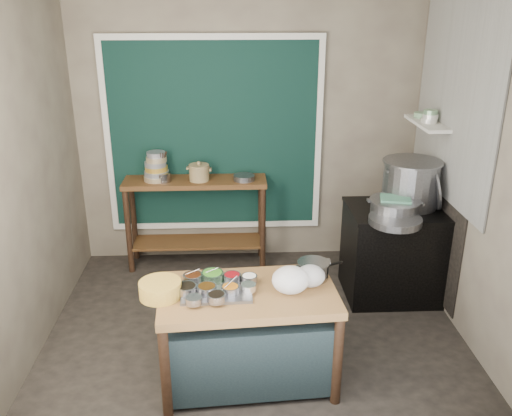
{
  "coord_description": "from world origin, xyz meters",
  "views": [
    {
      "loc": [
        -0.17,
        -3.98,
        2.67
      ],
      "look_at": [
        0.03,
        0.25,
        1.03
      ],
      "focal_mm": 38.0,
      "sensor_mm": 36.0,
      "label": 1
    }
  ],
  "objects_px": {
    "yellow_basin": "(160,289)",
    "steamer": "(395,208)",
    "utensil_cup": "(164,177)",
    "stove_block": "(395,254)",
    "back_counter": "(197,222)",
    "stock_pot": "(411,183)",
    "saucepan": "(313,270)",
    "prep_table": "(248,336)",
    "ceramic_crock": "(199,174)",
    "condiment_tray": "(217,291)"
  },
  "relations": [
    {
      "from": "stove_block",
      "to": "stock_pot",
      "type": "xyz_separation_m",
      "value": [
        0.11,
        0.08,
        0.67
      ]
    },
    {
      "from": "condiment_tray",
      "to": "steamer",
      "type": "relative_size",
      "value": 1.07
    },
    {
      "from": "stock_pot",
      "to": "steamer",
      "type": "bearing_deg",
      "value": -130.07
    },
    {
      "from": "stock_pot",
      "to": "steamer",
      "type": "xyz_separation_m",
      "value": [
        -0.2,
        -0.24,
        -0.14
      ]
    },
    {
      "from": "condiment_tray",
      "to": "steamer",
      "type": "distance_m",
      "value": 1.88
    },
    {
      "from": "steamer",
      "to": "utensil_cup",
      "type": "bearing_deg",
      "value": 158.25
    },
    {
      "from": "saucepan",
      "to": "ceramic_crock",
      "type": "distance_m",
      "value": 1.97
    },
    {
      "from": "ceramic_crock",
      "to": "condiment_tray",
      "type": "bearing_deg",
      "value": -83.7
    },
    {
      "from": "prep_table",
      "to": "back_counter",
      "type": "relative_size",
      "value": 0.86
    },
    {
      "from": "prep_table",
      "to": "yellow_basin",
      "type": "height_order",
      "value": "yellow_basin"
    },
    {
      "from": "prep_table",
      "to": "steamer",
      "type": "height_order",
      "value": "steamer"
    },
    {
      "from": "back_counter",
      "to": "steamer",
      "type": "xyz_separation_m",
      "value": [
        1.8,
        -0.89,
        0.48
      ]
    },
    {
      "from": "prep_table",
      "to": "back_counter",
      "type": "height_order",
      "value": "back_counter"
    },
    {
      "from": "saucepan",
      "to": "prep_table",
      "type": "bearing_deg",
      "value": 176.87
    },
    {
      "from": "yellow_basin",
      "to": "steamer",
      "type": "distance_m",
      "value": 2.22
    },
    {
      "from": "utensil_cup",
      "to": "ceramic_crock",
      "type": "relative_size",
      "value": 0.72
    },
    {
      "from": "prep_table",
      "to": "yellow_basin",
      "type": "relative_size",
      "value": 4.27
    },
    {
      "from": "ceramic_crock",
      "to": "stock_pot",
      "type": "height_order",
      "value": "stock_pot"
    },
    {
      "from": "saucepan",
      "to": "steamer",
      "type": "distance_m",
      "value": 1.22
    },
    {
      "from": "condiment_tray",
      "to": "ceramic_crock",
      "type": "bearing_deg",
      "value": 96.3
    },
    {
      "from": "back_counter",
      "to": "utensil_cup",
      "type": "bearing_deg",
      "value": -171.53
    },
    {
      "from": "condiment_tray",
      "to": "stock_pot",
      "type": "height_order",
      "value": "stock_pot"
    },
    {
      "from": "back_counter",
      "to": "condiment_tray",
      "type": "relative_size",
      "value": 2.97
    },
    {
      "from": "prep_table",
      "to": "condiment_tray",
      "type": "height_order",
      "value": "condiment_tray"
    },
    {
      "from": "condiment_tray",
      "to": "yellow_basin",
      "type": "distance_m",
      "value": 0.39
    },
    {
      "from": "back_counter",
      "to": "utensil_cup",
      "type": "relative_size",
      "value": 9.28
    },
    {
      "from": "stove_block",
      "to": "condiment_tray",
      "type": "height_order",
      "value": "stove_block"
    },
    {
      "from": "yellow_basin",
      "to": "utensil_cup",
      "type": "bearing_deg",
      "value": 95.37
    },
    {
      "from": "ceramic_crock",
      "to": "utensil_cup",
      "type": "bearing_deg",
      "value": -178.0
    },
    {
      "from": "condiment_tray",
      "to": "back_counter",
      "type": "bearing_deg",
      "value": 97.57
    },
    {
      "from": "condiment_tray",
      "to": "stock_pot",
      "type": "bearing_deg",
      "value": 36.28
    },
    {
      "from": "stove_block",
      "to": "ceramic_crock",
      "type": "relative_size",
      "value": 4.17
    },
    {
      "from": "stove_block",
      "to": "stock_pot",
      "type": "distance_m",
      "value": 0.68
    },
    {
      "from": "back_counter",
      "to": "stock_pot",
      "type": "xyz_separation_m",
      "value": [
        2.01,
        -0.65,
        0.62
      ]
    },
    {
      "from": "steamer",
      "to": "stock_pot",
      "type": "bearing_deg",
      "value": 49.93
    },
    {
      "from": "saucepan",
      "to": "condiment_tray",
      "type": "bearing_deg",
      "value": 171.4
    },
    {
      "from": "stove_block",
      "to": "yellow_basin",
      "type": "xyz_separation_m",
      "value": [
        -2.03,
        -1.24,
        0.38
      ]
    },
    {
      "from": "back_counter",
      "to": "ceramic_crock",
      "type": "distance_m",
      "value": 0.55
    },
    {
      "from": "utensil_cup",
      "to": "yellow_basin",
      "type": "bearing_deg",
      "value": -84.63
    },
    {
      "from": "condiment_tray",
      "to": "ceramic_crock",
      "type": "distance_m",
      "value": 1.93
    },
    {
      "from": "prep_table",
      "to": "steamer",
      "type": "bearing_deg",
      "value": 34.17
    },
    {
      "from": "utensil_cup",
      "to": "ceramic_crock",
      "type": "xyz_separation_m",
      "value": [
        0.36,
        0.01,
        0.03
      ]
    },
    {
      "from": "ceramic_crock",
      "to": "yellow_basin",
      "type": "bearing_deg",
      "value": -95.14
    },
    {
      "from": "yellow_basin",
      "to": "stock_pot",
      "type": "xyz_separation_m",
      "value": [
        2.14,
        1.33,
        0.29
      ]
    },
    {
      "from": "yellow_basin",
      "to": "steamer",
      "type": "bearing_deg",
      "value": 29.3
    },
    {
      "from": "stove_block",
      "to": "back_counter",
      "type": "bearing_deg",
      "value": 158.98
    },
    {
      "from": "ceramic_crock",
      "to": "steamer",
      "type": "relative_size",
      "value": 0.47
    },
    {
      "from": "yellow_basin",
      "to": "ceramic_crock",
      "type": "distance_m",
      "value": 1.96
    },
    {
      "from": "stove_block",
      "to": "condiment_tray",
      "type": "bearing_deg",
      "value": -143.81
    },
    {
      "from": "ceramic_crock",
      "to": "steamer",
      "type": "height_order",
      "value": "ceramic_crock"
    }
  ]
}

